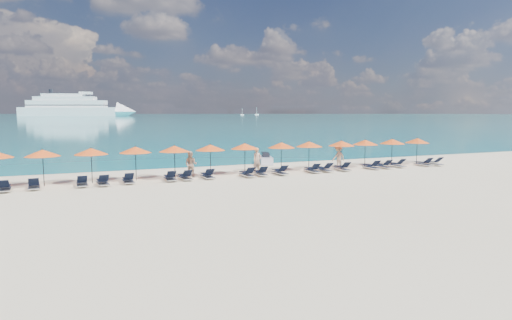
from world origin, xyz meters
name	(u,v)px	position (x,y,z in m)	size (l,w,h in m)	color
ground	(274,184)	(0.00, 0.00, 0.00)	(1400.00, 1400.00, 0.00)	beige
sea	(87,115)	(0.00, 660.00, 0.01)	(1600.00, 1300.00, 0.01)	#1FA9B2
cruise_ship	(79,108)	(-10.68, 505.52, 9.34)	(128.39, 61.98, 35.88)	white
sailboat_near	(242,115)	(202.55, 546.61, 0.98)	(5.21, 1.74, 9.55)	white
sailboat_far	(257,114)	(233.48, 567.67, 1.18)	(6.25, 2.08, 11.45)	white
jetski	(265,159)	(3.64, 9.72, 0.40)	(1.76, 2.91, 0.97)	#B4B9CC
beachgoer_a	(257,161)	(0.71, 4.53, 0.96)	(0.70, 0.46, 1.93)	tan
beachgoer_b	(191,164)	(-4.13, 4.72, 0.90)	(0.87, 0.50, 1.79)	tan
beachgoer_c	(338,157)	(7.75, 4.69, 0.93)	(1.21, 0.56, 1.87)	tan
umbrella_1	(42,153)	(-13.23, 4.62, 2.02)	(2.10, 2.10, 2.28)	black
umbrella_2	(91,151)	(-10.50, 4.72, 2.02)	(2.10, 2.10, 2.28)	black
umbrella_3	(135,150)	(-7.79, 4.81, 2.02)	(2.10, 2.10, 2.28)	black
umbrella_4	(174,149)	(-5.25, 4.67, 2.02)	(2.10, 2.10, 2.28)	black
umbrella_5	(210,148)	(-2.74, 4.69, 2.02)	(2.10, 2.10, 2.28)	black
umbrella_6	(245,146)	(-0.11, 4.85, 2.02)	(2.10, 2.10, 2.28)	black
umbrella_7	(281,145)	(2.74, 4.70, 2.02)	(2.10, 2.10, 2.28)	black
umbrella_8	(309,144)	(5.15, 4.80, 2.02)	(2.10, 2.10, 2.28)	black
umbrella_9	(341,143)	(7.92, 4.57, 2.02)	(2.10, 2.10, 2.28)	black
umbrella_10	(365,142)	(10.41, 4.85, 2.02)	(2.10, 2.10, 2.28)	black
umbrella_11	(392,141)	(13.15, 4.85, 2.02)	(2.10, 2.10, 2.28)	black
umbrella_12	(417,141)	(15.83, 4.84, 2.02)	(2.10, 2.10, 2.28)	black
lounger_1	(4,187)	(-15.17, 3.49, 0.24)	(0.74, 1.74, 0.66)	silver
lounger_2	(34,185)	(-13.69, 3.63, 0.24)	(0.75, 1.74, 0.66)	silver
lounger_3	(82,183)	(-11.10, 3.58, 0.24)	(0.68, 1.72, 0.66)	silver
lounger_4	(103,182)	(-9.93, 3.49, 0.24)	(0.76, 1.75, 0.66)	silver
lounger_5	(128,180)	(-8.41, 3.68, 0.24)	(0.65, 1.71, 0.66)	silver
lounger_6	(170,177)	(-5.79, 3.66, 0.24)	(0.65, 1.71, 0.66)	silver
lounger_7	(185,177)	(-4.79, 3.67, 0.24)	(0.72, 1.74, 0.66)	silver
lounger_8	(208,175)	(-3.25, 3.68, 0.24)	(0.64, 1.71, 0.66)	silver
lounger_9	(247,174)	(-0.51, 3.35, 0.24)	(0.68, 1.72, 0.66)	silver
lounger_10	(261,173)	(0.54, 3.44, 0.24)	(0.76, 1.74, 0.66)	silver
lounger_11	(280,172)	(2.05, 3.44, 0.24)	(0.65, 1.71, 0.66)	silver
lounger_12	(312,170)	(4.71, 3.47, 0.24)	(0.70, 1.73, 0.66)	silver
lounger_13	(324,169)	(5.75, 3.50, 0.24)	(0.71, 1.73, 0.66)	silver
lounger_14	(343,168)	(7.35, 3.47, 0.24)	(0.73, 1.74, 0.66)	silver
lounger_15	(372,166)	(10.00, 3.39, 0.24)	(0.68, 1.72, 0.66)	silver
lounger_16	(383,166)	(11.15, 3.44, 0.24)	(0.65, 1.71, 0.66)	silver
lounger_17	(396,164)	(12.61, 3.61, 0.24)	(0.75, 1.74, 0.66)	silver
lounger_18	(424,163)	(15.25, 3.37, 0.24)	(0.66, 1.71, 0.66)	silver
lounger_19	(433,163)	(16.30, 3.38, 0.24)	(0.74, 1.74, 0.66)	silver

